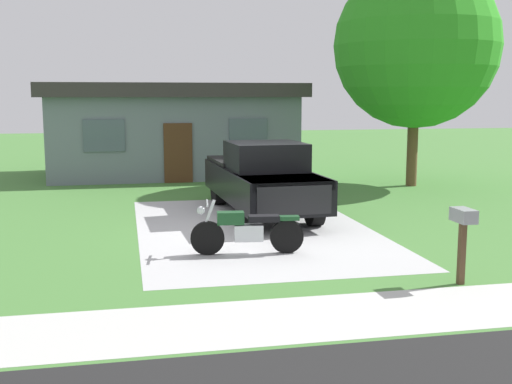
% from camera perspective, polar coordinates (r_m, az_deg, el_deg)
% --- Properties ---
extents(ground_plane, '(80.00, 80.00, 0.00)m').
position_cam_1_polar(ground_plane, '(14.81, -0.23, -3.31)').
color(ground_plane, '#467B37').
extents(driveway_pad, '(5.31, 8.61, 0.01)m').
position_cam_1_polar(driveway_pad, '(14.81, -0.23, -3.30)').
color(driveway_pad, '#B5B5B5').
rests_on(driveway_pad, ground).
extents(sidewalk_strip, '(36.00, 1.80, 0.01)m').
position_cam_1_polar(sidewalk_strip, '(9.21, 7.31, -10.89)').
color(sidewalk_strip, beige).
rests_on(sidewalk_strip, ground).
extents(motorcycle, '(2.21, 0.70, 1.09)m').
position_cam_1_polar(motorcycle, '(12.40, -0.86, -3.44)').
color(motorcycle, black).
rests_on(motorcycle, ground).
extents(pickup_truck, '(2.26, 5.71, 1.90)m').
position_cam_1_polar(pickup_truck, '(16.56, 0.46, 1.31)').
color(pickup_truck, black).
rests_on(pickup_truck, ground).
extents(mailbox, '(0.26, 0.48, 1.26)m').
position_cam_1_polar(mailbox, '(10.86, 18.05, -2.89)').
color(mailbox, '#4C3823').
rests_on(mailbox, ground).
extents(shade_tree, '(5.46, 5.46, 7.42)m').
position_cam_1_polar(shade_tree, '(22.30, 14.14, 12.56)').
color(shade_tree, brown).
rests_on(shade_tree, ground).
extents(neighbor_house, '(9.60, 5.60, 3.50)m').
position_cam_1_polar(neighbor_house, '(25.07, -7.49, 5.67)').
color(neighbor_house, slate).
rests_on(neighbor_house, ground).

